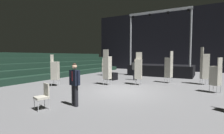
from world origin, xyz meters
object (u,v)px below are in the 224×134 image
chair_stack_rear_left (205,66)px  loose_chair_near_man (43,95)px  crew_worker_near_stage (135,68)px  stage_riser (161,69)px  chair_stack_mid_left (107,67)px  chair_stack_rear_right (169,67)px  equipment_road_case (111,76)px  chair_stack_rear_centre (138,69)px  man_with_tie (75,82)px  chair_stack_front_right (104,67)px  chair_stack_mid_centre (216,75)px  chair_stack_mid_right (55,70)px

chair_stack_rear_left → loose_chair_near_man: chair_stack_rear_left is taller
crew_worker_near_stage → loose_chair_near_man: crew_worker_near_stage is taller
chair_stack_rear_left → loose_chair_near_man: size_ratio=2.71×
stage_riser → chair_stack_mid_left: bearing=-103.7°
chair_stack_rear_right → loose_chair_near_man: size_ratio=2.44×
chair_stack_rear_left → equipment_road_case: size_ratio=2.84×
chair_stack_rear_right → crew_worker_near_stage: size_ratio=1.35×
chair_stack_mid_left → chair_stack_rear_centre: (1.84, 1.02, -0.08)m
chair_stack_mid_left → equipment_road_case: size_ratio=2.66×
chair_stack_rear_left → loose_chair_near_man: bearing=-52.6°
equipment_road_case → stage_riser: bearing=62.0°
chair_stack_mid_left → chair_stack_rear_left: 6.64m
man_with_tie → chair_stack_front_right: size_ratio=0.99×
man_with_tie → chair_stack_rear_right: bearing=-92.1°
loose_chair_near_man → chair_stack_rear_centre: bearing=-83.5°
chair_stack_front_right → chair_stack_rear_left: 8.98m
chair_stack_mid_left → loose_chair_near_man: 5.74m
chair_stack_rear_right → crew_worker_near_stage: chair_stack_rear_right is taller
chair_stack_rear_left → chair_stack_rear_centre: size_ratio=1.15×
chair_stack_rear_centre → chair_stack_mid_left: bearing=18.4°
crew_worker_near_stage → equipment_road_case: crew_worker_near_stage is taller
man_with_tie → crew_worker_near_stage: size_ratio=0.99×
chair_stack_mid_centre → chair_stack_rear_left: size_ratio=0.73×
chair_stack_rear_centre → equipment_road_case: 3.18m
chair_stack_mid_centre → loose_chair_near_man: bearing=168.1°
chair_stack_rear_right → chair_stack_mid_centre: bearing=-113.2°
stage_riser → chair_stack_mid_left: size_ratio=2.56×
crew_worker_near_stage → loose_chair_near_man: 8.68m
crew_worker_near_stage → chair_stack_rear_right: bearing=-179.8°
chair_stack_rear_left → crew_worker_near_stage: bearing=-109.3°
chair_stack_rear_right → crew_worker_near_stage: 2.65m
chair_stack_rear_left → equipment_road_case: (-6.70, -1.07, -0.98)m
chair_stack_mid_left → chair_stack_rear_centre: size_ratio=1.08×
chair_stack_mid_left → crew_worker_near_stage: size_ratio=1.40×
chair_stack_rear_right → loose_chair_near_man: bearing=176.3°
chair_stack_front_right → loose_chair_near_man: chair_stack_front_right is taller
chair_stack_mid_left → chair_stack_rear_right: size_ratio=1.04×
chair_stack_mid_right → equipment_road_case: chair_stack_mid_right is taller
man_with_tie → chair_stack_front_right: 10.46m
man_with_tie → chair_stack_front_right: chair_stack_front_right is taller
equipment_road_case → loose_chair_near_man: (1.63, -7.94, 0.24)m
stage_riser → loose_chair_near_man: stage_riser is taller
stage_riser → chair_stack_rear_left: size_ratio=2.39×
man_with_tie → loose_chair_near_man: size_ratio=1.79×
chair_stack_front_right → chair_stack_rear_centre: bearing=-75.2°
chair_stack_mid_left → chair_stack_mid_right: size_ratio=1.17×
chair_stack_mid_right → chair_stack_mid_centre: 9.47m
stage_riser → equipment_road_case: (-2.81, -5.29, -0.32)m
stage_riser → chair_stack_rear_right: 4.97m
chair_stack_mid_right → chair_stack_mid_centre: (9.06, 2.74, -0.08)m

